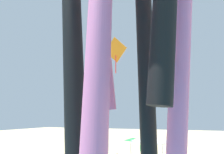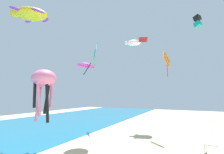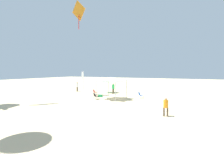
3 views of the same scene
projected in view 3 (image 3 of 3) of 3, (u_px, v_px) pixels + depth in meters
name	position (u px, v px, depth m)	size (l,w,h in m)	color
ground	(119.00, 96.00, 25.46)	(120.00, 120.00, 0.10)	beige
canopy_tent	(112.00, 79.00, 22.29)	(3.34, 3.22, 2.89)	#B7B7BC
beach_umbrella	(109.00, 81.00, 28.84)	(2.19, 2.18, 2.21)	silver
folding_chair_near_cooler	(96.00, 96.00, 22.08)	(0.76, 0.80, 0.82)	black
folding_chair_left_of_tent	(95.00, 92.00, 26.25)	(0.74, 0.67, 0.82)	black
folding_chair_right_of_tent	(140.00, 95.00, 23.07)	(0.81, 0.80, 0.82)	black
cooler_box	(100.00, 95.00, 24.21)	(0.69, 0.53, 0.40)	#1E8C4C
banner_flag	(83.00, 81.00, 23.76)	(0.36, 0.06, 3.70)	silver
person_watching_sky	(113.00, 87.00, 27.46)	(0.41, 0.46, 1.73)	brown
person_beachcomber	(166.00, 105.00, 13.90)	(0.41, 0.37, 1.58)	brown
person_by_tent	(77.00, 86.00, 30.56)	(0.41, 0.44, 1.71)	brown
kite_diamond_orange	(79.00, 12.00, 18.89)	(2.16, 0.53, 3.13)	orange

